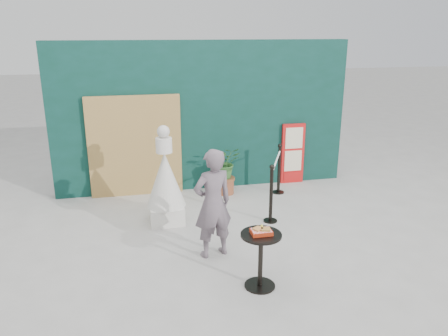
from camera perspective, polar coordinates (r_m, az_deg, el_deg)
ground at (r=6.54m, az=2.32°, el=-11.53°), size 60.00×60.00×0.00m
back_wall at (r=8.95m, az=-2.72°, el=6.75°), size 6.00×0.30×3.00m
bamboo_fence at (r=8.73m, az=-11.52°, el=2.77°), size 1.80×0.08×2.00m
woman at (r=6.25m, az=-1.47°, el=-4.68°), size 0.67×0.53×1.62m
menu_board at (r=9.47m, az=8.97°, el=1.87°), size 0.50×0.07×1.30m
statue at (r=7.44m, az=-7.64°, el=-2.07°), size 0.67×0.67×1.71m
cafe_table at (r=5.64m, az=4.81°, el=-10.86°), size 0.52×0.52×0.75m
food_basket at (r=5.52m, az=4.90°, el=-8.21°), size 0.26×0.19×0.11m
planter at (r=8.72m, az=0.15°, el=0.18°), size 0.58×0.50×0.98m
stanchion_barrier at (r=8.18m, az=6.73°, el=-1.71°), size 0.84×1.54×1.03m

